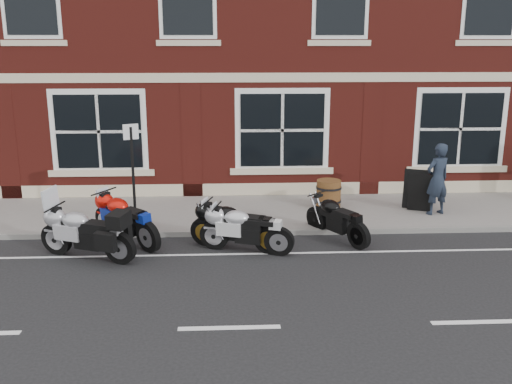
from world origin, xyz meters
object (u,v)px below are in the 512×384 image
moto_naked_black (337,217)px  a_board_sign (418,191)px  moto_sport_red (126,217)px  parking_sign (133,170)px  barrel_planter (329,194)px  moto_sport_silver (245,228)px  moto_touring_silver (85,231)px  pedestrian_left (437,179)px  moto_sport_black (235,225)px

moto_naked_black → a_board_sign: size_ratio=1.75×
moto_sport_red → parking_sign: bearing=35.5°
barrel_planter → moto_sport_silver: bearing=-128.7°
moto_touring_silver → barrel_planter: 6.32m
parking_sign → moto_sport_red: bearing=-124.9°
pedestrian_left → a_board_sign: (-0.35, 0.36, -0.39)m
pedestrian_left → a_board_sign: pedestrian_left is taller
moto_sport_black → moto_sport_silver: moto_sport_black is taller
moto_touring_silver → a_board_sign: size_ratio=2.06×
moto_sport_red → pedestrian_left: (7.45, 1.45, 0.44)m
moto_sport_red → barrel_planter: 5.31m
moto_touring_silver → moto_sport_silver: moto_touring_silver is taller
moto_naked_black → moto_sport_black: bearing=161.6°
moto_sport_silver → parking_sign: size_ratio=0.82×
barrel_planter → moto_naked_black: bearing=-94.8°
barrel_planter → moto_touring_silver: bearing=-151.2°
moto_sport_silver → barrel_planter: 3.62m
moto_naked_black → pedestrian_left: pedestrian_left is taller
moto_sport_silver → parking_sign: parking_sign is taller
moto_sport_silver → parking_sign: bearing=80.9°
moto_sport_red → moto_naked_black: size_ratio=0.95×
moto_touring_silver → moto_naked_black: moto_touring_silver is taller
moto_sport_silver → moto_touring_silver: bearing=112.0°
parking_sign → pedestrian_left: bearing=-18.3°
moto_touring_silver → moto_sport_black: (3.07, 0.39, -0.05)m
moto_sport_red → pedestrian_left: pedestrian_left is taller
moto_naked_black → barrel_planter: (0.18, 2.14, -0.03)m
barrel_planter → a_board_sign: bearing=-8.3°
barrel_planter → parking_sign: 5.11m
moto_naked_black → barrel_planter: size_ratio=2.43×
a_board_sign → barrel_planter: size_ratio=1.39×
moto_naked_black → pedestrian_left: 3.17m
moto_sport_black → moto_naked_black: 2.35m
moto_naked_black → moto_touring_silver: bearing=158.6°
moto_sport_red → barrel_planter: size_ratio=2.32×
barrel_planter → moto_sport_red: bearing=-156.2°
moto_touring_silver → moto_sport_red: (0.68, 0.90, -0.01)m
moto_sport_silver → moto_naked_black: size_ratio=1.11×
moto_naked_black → parking_sign: (-4.57, 0.60, 1.01)m
pedestrian_left → barrel_planter: bearing=-36.1°
moto_sport_black → a_board_sign: size_ratio=1.96×
moto_touring_silver → pedestrian_left: 8.48m
moto_touring_silver → moto_sport_black: size_ratio=1.05×
moto_touring_silver → parking_sign: bearing=-4.4°
a_board_sign → barrel_planter: bearing=-164.7°
a_board_sign → moto_naked_black: bearing=-119.6°
moto_sport_black → barrel_planter: (2.47, 2.65, -0.06)m
moto_sport_silver → a_board_sign: bearing=-42.8°
moto_sport_red → barrel_planter: moto_sport_red is taller
parking_sign → moto_naked_black: bearing=-32.3°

